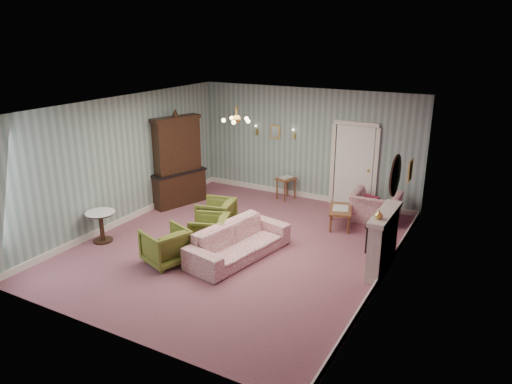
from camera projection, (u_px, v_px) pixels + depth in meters
The scene contains 27 objects.
floor at pixel (238, 246), 9.93m from camera, with size 7.00×7.00×0.00m, color #8D5260.
ceiling at pixel (237, 106), 9.01m from camera, with size 7.00×7.00×0.00m, color white.
wall_back at pixel (307, 144), 12.38m from camera, with size 6.00×6.00×0.00m, color slate.
wall_front at pixel (107, 245), 6.56m from camera, with size 6.00×6.00×0.00m, color slate.
wall_left at pixel (124, 161), 10.84m from camera, with size 7.00×7.00×0.00m, color slate.
wall_right at pixel (389, 204), 8.10m from camera, with size 7.00×7.00×0.00m, color slate.
wall_right_floral at pixel (388, 204), 8.11m from camera, with size 7.00×7.00×0.00m, color #B45A88.
door at pixel (354, 165), 11.87m from camera, with size 1.12×0.12×2.16m, color white, non-canonical shape.
olive_chair_a at pixel (166, 244), 9.09m from camera, with size 0.76×0.71×0.78m, color #616724.
olive_chair_b at pixel (209, 230), 9.80m from camera, with size 0.72×0.68×0.75m, color #616724.
olive_chair_c at pixel (216, 213), 10.67m from camera, with size 0.74×0.70×0.77m, color #616724.
sofa_chintz at pixel (239, 236), 9.33m from camera, with size 2.26×0.66×0.88m, color #9F405B.
wingback_chair at pixel (376, 202), 11.09m from camera, with size 1.07×0.70×0.94m, color #9F405B.
dresser at pixel (177, 159), 11.99m from camera, with size 0.50×1.44×2.40m, color black, non-canonical shape.
fireplace at pixel (383, 241), 8.78m from camera, with size 0.30×1.40×1.16m, color beige, non-canonical shape.
mantel_vase at pixel (379, 215), 8.25m from camera, with size 0.15×0.15×0.15m, color gold.
oval_mirror at pixel (395, 176), 8.33m from camera, with size 0.04×0.76×0.84m, color white, non-canonical shape.
framed_print at pixel (410, 171), 9.52m from camera, with size 0.04×0.34×0.42m, color gold, non-canonical shape.
coffee_table at pixel (340, 217), 10.86m from camera, with size 0.49×0.88×0.45m, color brown, non-canonical shape.
side_table_black at pixel (377, 239), 9.56m from camera, with size 0.39×0.39×0.59m, color black, non-canonical shape.
pedestal_table at pixel (102, 227), 10.06m from camera, with size 0.61×0.61×0.67m, color black, non-canonical shape.
nesting_table at pixel (286, 188), 12.63m from camera, with size 0.38×0.48×0.63m, color brown, non-canonical shape.
gilt_mirror_back at pixel (275, 132), 12.68m from camera, with size 0.28×0.06×0.36m, color gold, non-canonical shape.
sconce_left at pixel (257, 130), 12.91m from camera, with size 0.16×0.12×0.30m, color gold, non-canonical shape.
sconce_right at pixel (294, 134), 12.41m from camera, with size 0.16×0.12×0.30m, color gold, non-canonical shape.
chandelier at pixel (237, 120), 9.09m from camera, with size 0.56×0.56×0.36m, color gold, non-canonical shape.
burgundy_cushion at pixel (372, 203), 10.99m from camera, with size 0.38×0.10×0.38m, color maroon.
Camera 1 is at (4.67, -7.76, 4.24)m, focal length 33.58 mm.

